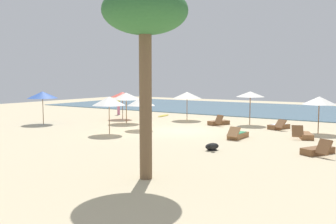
# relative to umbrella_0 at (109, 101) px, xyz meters

# --- Properties ---
(ground_plane) EXTENTS (60.00, 60.00, 0.00)m
(ground_plane) POSITION_rel_umbrella_0_xyz_m (2.87, 3.42, -1.90)
(ground_plane) COLOR beige
(ocean_water) EXTENTS (48.00, 16.00, 0.06)m
(ocean_water) POSITION_rel_umbrella_0_xyz_m (2.87, 20.42, -1.87)
(ocean_water) COLOR #476B7F
(ocean_water) RESTS_ON ground_plane
(umbrella_0) EXTENTS (1.86, 1.86, 2.14)m
(umbrella_0) POSITION_rel_umbrella_0_xyz_m (0.00, 0.00, 0.00)
(umbrella_0) COLOR olive
(umbrella_0) RESTS_ON ground_plane
(umbrella_1) EXTENTS (1.84, 1.84, 2.11)m
(umbrella_1) POSITION_rel_umbrella_0_xyz_m (-4.29, 6.34, 0.01)
(umbrella_1) COLOR brown
(umbrella_1) RESTS_ON ground_plane
(umbrella_2) EXTENTS (2.14, 2.14, 2.16)m
(umbrella_2) POSITION_rel_umbrella_0_xyz_m (-2.37, 4.44, 0.01)
(umbrella_2) COLOR olive
(umbrella_2) RESTS_ON ground_plane
(umbrella_3) EXTENTS (2.04, 2.04, 2.26)m
(umbrella_3) POSITION_rel_umbrella_0_xyz_m (-7.00, 1.01, 0.12)
(umbrella_3) COLOR brown
(umbrella_3) RESTS_ON ground_plane
(umbrella_4) EXTENTS (1.71, 1.71, 1.98)m
(umbrella_4) POSITION_rel_umbrella_0_xyz_m (0.41, 2.47, -0.16)
(umbrella_4) COLOR brown
(umbrella_4) RESTS_ON ground_plane
(umbrella_5) EXTENTS (1.87, 1.87, 2.14)m
(umbrella_5) POSITION_rel_umbrella_0_xyz_m (9.96, 6.72, 0.01)
(umbrella_5) COLOR brown
(umbrella_5) RESTS_ON ground_plane
(umbrella_6) EXTENTS (2.18, 2.18, 2.14)m
(umbrella_6) POSITION_rel_umbrella_0_xyz_m (0.34, 8.34, -0.01)
(umbrella_6) COLOR olive
(umbrella_6) RESTS_ON ground_plane
(umbrella_7) EXTENTS (1.91, 1.91, 2.28)m
(umbrella_7) POSITION_rel_umbrella_0_xyz_m (5.29, 8.29, 0.19)
(umbrella_7) COLOR brown
(umbrella_7) RESTS_ON ground_plane
(lounger_0) EXTENTS (1.15, 1.74, 0.74)m
(lounger_0) POSITION_rel_umbrella_0_xyz_m (9.67, 4.52, -1.73)
(lounger_0) COLOR brown
(lounger_0) RESTS_ON ground_plane
(lounger_2) EXTENTS (1.30, 1.72, 0.74)m
(lounger_2) POSITION_rel_umbrella_0_xyz_m (11.04, 0.65, -1.73)
(lounger_2) COLOR brown
(lounger_2) RESTS_ON ground_plane
(lounger_3) EXTENTS (1.20, 1.80, 0.67)m
(lounger_3) POSITION_rel_umbrella_0_xyz_m (7.55, 7.29, -1.72)
(lounger_3) COLOR brown
(lounger_3) RESTS_ON ground_plane
(lounger_4) EXTENTS (0.67, 1.73, 0.67)m
(lounger_4) POSITION_rel_umbrella_0_xyz_m (6.67, 2.63, -1.72)
(lounger_4) COLOR olive
(lounger_4) RESTS_ON ground_plane
(lounger_5) EXTENTS (1.24, 1.72, 0.75)m
(lounger_5) POSITION_rel_umbrella_0_xyz_m (3.54, 7.07, -1.73)
(lounger_5) COLOR brown
(lounger_5) RESTS_ON ground_plane
(person_1) EXTENTS (0.39, 0.39, 1.72)m
(person_1) POSITION_rel_umbrella_0_xyz_m (-6.64, 8.63, -1.01)
(person_1) COLOR #D17299
(person_1) RESTS_ON ground_plane
(palm_0) EXTENTS (2.66, 2.66, 5.99)m
(palm_0) POSITION_rel_umbrella_0_xyz_m (7.07, -6.19, 3.17)
(palm_0) COLOR brown
(palm_0) RESTS_ON ground_plane
(dog) EXTENTS (0.62, 0.73, 0.35)m
(dog) POSITION_rel_umbrella_0_xyz_m (6.94, -1.05, -1.72)
(dog) COLOR black
(dog) RESTS_ON ground_plane
(surfboard) EXTENTS (0.81, 2.00, 0.07)m
(surfboard) POSITION_rel_umbrella_0_xyz_m (-2.79, 9.87, -1.86)
(surfboard) COLOR gold
(surfboard) RESTS_ON ground_plane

